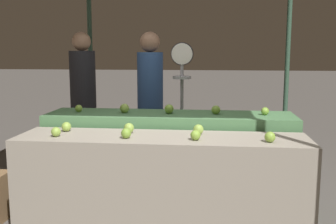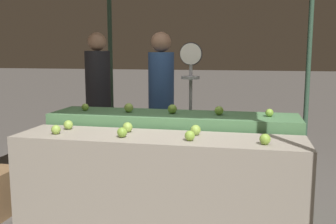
% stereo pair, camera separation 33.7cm
% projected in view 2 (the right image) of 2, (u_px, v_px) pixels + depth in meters
% --- Properties ---
extents(display_counter_front, '(2.31, 0.55, 0.89)m').
position_uv_depth(display_counter_front, '(158.00, 190.00, 3.18)').
color(display_counter_front, gray).
rests_on(display_counter_front, ground_plane).
extents(display_counter_back, '(2.31, 0.55, 0.98)m').
position_uv_depth(display_counter_back, '(173.00, 164.00, 3.75)').
color(display_counter_back, '#4C7A4C').
rests_on(display_counter_back, ground_plane).
extents(apple_front_0, '(0.08, 0.08, 0.08)m').
position_uv_depth(apple_front_0, '(56.00, 130.00, 3.18)').
color(apple_front_0, '#8EB247').
rests_on(apple_front_0, display_counter_front).
extents(apple_front_1, '(0.08, 0.08, 0.08)m').
position_uv_depth(apple_front_1, '(122.00, 132.00, 3.07)').
color(apple_front_1, '#7AA338').
rests_on(apple_front_1, display_counter_front).
extents(apple_front_2, '(0.08, 0.08, 0.08)m').
position_uv_depth(apple_front_2, '(190.00, 136.00, 2.95)').
color(apple_front_2, '#84AD3D').
rests_on(apple_front_2, display_counter_front).
extents(apple_front_3, '(0.08, 0.08, 0.08)m').
position_uv_depth(apple_front_3, '(265.00, 139.00, 2.83)').
color(apple_front_3, '#84AD3D').
rests_on(apple_front_3, display_counter_front).
extents(apple_front_4, '(0.08, 0.08, 0.08)m').
position_uv_depth(apple_front_4, '(68.00, 125.00, 3.38)').
color(apple_front_4, '#8EB247').
rests_on(apple_front_4, display_counter_front).
extents(apple_front_5, '(0.08, 0.08, 0.08)m').
position_uv_depth(apple_front_5, '(128.00, 127.00, 3.26)').
color(apple_front_5, '#8EB247').
rests_on(apple_front_5, display_counter_front).
extents(apple_front_6, '(0.08, 0.08, 0.08)m').
position_uv_depth(apple_front_6, '(196.00, 130.00, 3.15)').
color(apple_front_6, '#8EB247').
rests_on(apple_front_6, display_counter_front).
extents(apple_back_0, '(0.07, 0.07, 0.07)m').
position_uv_depth(apple_back_0, '(85.00, 107.00, 3.85)').
color(apple_back_0, '#84AD3D').
rests_on(apple_back_0, display_counter_back).
extents(apple_back_1, '(0.09, 0.09, 0.09)m').
position_uv_depth(apple_back_1, '(129.00, 108.00, 3.75)').
color(apple_back_1, '#8EB247').
rests_on(apple_back_1, display_counter_back).
extents(apple_back_2, '(0.09, 0.09, 0.09)m').
position_uv_depth(apple_back_2, '(172.00, 109.00, 3.68)').
color(apple_back_2, '#7AA338').
rests_on(apple_back_2, display_counter_back).
extents(apple_back_3, '(0.08, 0.08, 0.08)m').
position_uv_depth(apple_back_3, '(219.00, 111.00, 3.59)').
color(apple_back_3, '#7AA338').
rests_on(apple_back_3, display_counter_back).
extents(apple_back_4, '(0.07, 0.07, 0.07)m').
position_uv_depth(apple_back_4, '(269.00, 113.00, 3.50)').
color(apple_back_4, '#7AA338').
rests_on(apple_back_4, display_counter_back).
extents(produce_scale, '(0.25, 0.20, 1.65)m').
position_uv_depth(produce_scale, '(191.00, 86.00, 4.26)').
color(produce_scale, '#99999E').
rests_on(produce_scale, ground_plane).
extents(person_vendor_at_scale, '(0.39, 0.39, 1.78)m').
position_uv_depth(person_vendor_at_scale, '(161.00, 94.00, 4.64)').
color(person_vendor_at_scale, '#2D2D38').
rests_on(person_vendor_at_scale, ground_plane).
extents(person_customer_left, '(0.42, 0.42, 1.80)m').
position_uv_depth(person_customer_left, '(98.00, 90.00, 5.15)').
color(person_customer_left, '#2D2D38').
rests_on(person_customer_left, ground_plane).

